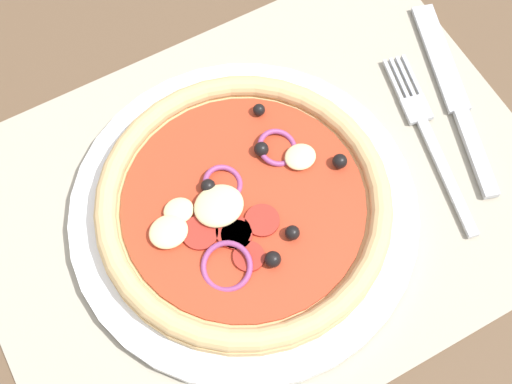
{
  "coord_description": "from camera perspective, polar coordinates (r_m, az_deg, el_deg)",
  "views": [
    {
      "loc": [
        -11.93,
        -20.63,
        54.17
      ],
      "look_at": [
        -0.6,
        0.0,
        2.42
      ],
      "focal_mm": 49.83,
      "sensor_mm": 36.0,
      "label": 1
    }
  ],
  "objects": [
    {
      "name": "fork",
      "position": [
        0.63,
        13.54,
        4.72
      ],
      "size": [
        5.31,
        17.91,
        0.44
      ],
      "rotation": [
        0.0,
        0.0,
        1.36
      ],
      "color": "#B2B5BA",
      "rests_on": "placemat"
    },
    {
      "name": "knife",
      "position": [
        0.66,
        15.59,
        7.62
      ],
      "size": [
        7.58,
        19.57,
        0.62
      ],
      "rotation": [
        0.0,
        0.0,
        1.27
      ],
      "color": "#B2B5BA",
      "rests_on": "placemat"
    },
    {
      "name": "pizza",
      "position": [
        0.56,
        -1.04,
        -1.01
      ],
      "size": [
        23.77,
        23.77,
        2.57
      ],
      "color": "tan",
      "rests_on": "plate"
    },
    {
      "name": "placemat",
      "position": [
        0.59,
        0.51,
        -0.64
      ],
      "size": [
        46.68,
        35.08,
        0.4
      ],
      "primitive_type": "cube",
      "color": "#A39984",
      "rests_on": "ground_plane"
    },
    {
      "name": "plate",
      "position": [
        0.58,
        -0.97,
        -1.62
      ],
      "size": [
        28.38,
        28.38,
        1.02
      ],
      "primitive_type": "cylinder",
      "color": "white",
      "rests_on": "placemat"
    },
    {
      "name": "ground_plane",
      "position": [
        0.6,
        0.5,
        -1.17
      ],
      "size": [
        190.0,
        140.0,
        2.4
      ],
      "primitive_type": "cube",
      "color": "brown"
    }
  ]
}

